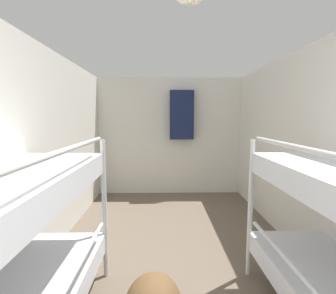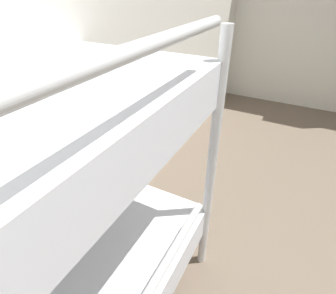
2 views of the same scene
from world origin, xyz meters
TOP-DOWN VIEW (x-y plane):
  - wall_left at (-1.38, 2.58)m, footprint 0.06×5.27m

SIDE VIEW (x-z plane):
  - wall_left at x=-1.38m, z-range 0.00..2.21m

